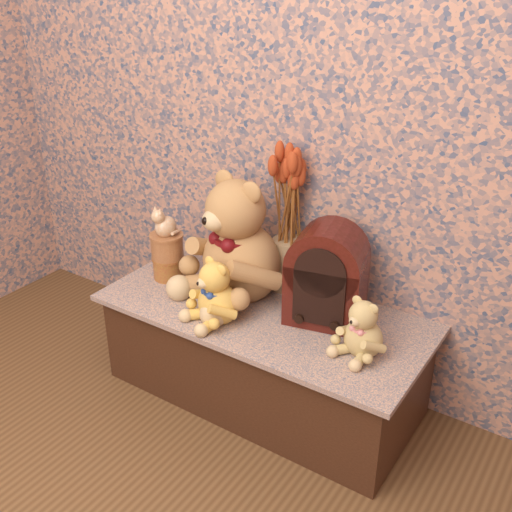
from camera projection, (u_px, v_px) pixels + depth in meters
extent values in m
cube|color=#364D70|center=(309.00, 37.00, 2.03)|extent=(3.00, 0.10, 2.60)
cube|color=#35486C|center=(263.00, 353.00, 2.32)|extent=(1.21, 0.56, 0.38)
cylinder|color=tan|center=(288.00, 264.00, 2.34)|extent=(0.14, 0.14, 0.20)
cylinder|color=#AC8B32|center=(169.00, 267.00, 2.44)|extent=(0.13, 0.13, 0.09)
cylinder|color=tan|center=(167.00, 246.00, 2.40)|extent=(0.14, 0.14, 0.10)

